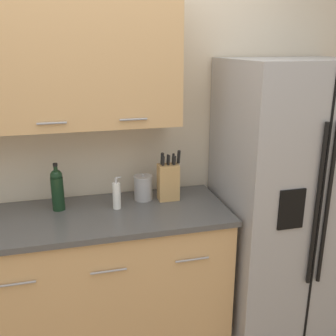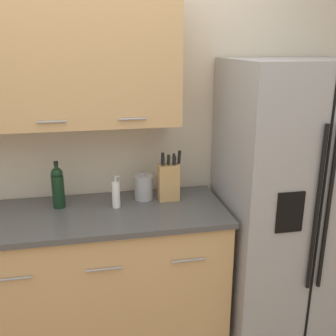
{
  "view_description": "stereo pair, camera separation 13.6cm",
  "coord_description": "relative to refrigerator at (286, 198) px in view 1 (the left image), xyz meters",
  "views": [
    {
      "loc": [
        -0.14,
        -1.26,
        1.88
      ],
      "look_at": [
        0.44,
        0.96,
        1.16
      ],
      "focal_mm": 42.0,
      "sensor_mm": 36.0,
      "label": 1
    },
    {
      "loc": [
        -0.0,
        -1.29,
        1.88
      ],
      "look_at": [
        0.44,
        0.96,
        1.16
      ],
      "focal_mm": 42.0,
      "sensor_mm": 36.0,
      "label": 2
    }
  ],
  "objects": [
    {
      "name": "wall_back",
      "position": [
        -1.3,
        0.35,
        0.51
      ],
      "size": [
        10.0,
        0.39,
        2.6
      ],
      "color": "beige",
      "rests_on": "ground_plane"
    },
    {
      "name": "counter_unit",
      "position": [
        -1.47,
        0.05,
        -0.44
      ],
      "size": [
        2.02,
        0.64,
        0.91
      ],
      "color": "black",
      "rests_on": "ground_plane"
    },
    {
      "name": "refrigerator",
      "position": [
        0.0,
        0.0,
        0.0
      ],
      "size": [
        0.85,
        0.75,
        1.8
      ],
      "color": "#9E9EA0",
      "rests_on": "ground_plane"
    },
    {
      "name": "knife_block",
      "position": [
        -0.78,
        0.15,
        0.14
      ],
      "size": [
        0.15,
        0.09,
        0.33
      ],
      "color": "tan",
      "rests_on": "counter_unit"
    },
    {
      "name": "wine_bottle",
      "position": [
        -1.47,
        0.16,
        0.15
      ],
      "size": [
        0.08,
        0.08,
        0.3
      ],
      "color": "black",
      "rests_on": "counter_unit"
    },
    {
      "name": "soap_dispenser",
      "position": [
        -1.12,
        0.09,
        0.09
      ],
      "size": [
        0.05,
        0.05,
        0.21
      ],
      "color": "white",
      "rests_on": "counter_unit"
    },
    {
      "name": "steel_canister",
      "position": [
        -0.93,
        0.2,
        0.09
      ],
      "size": [
        0.12,
        0.12,
        0.18
      ],
      "color": "#A3A3A5",
      "rests_on": "counter_unit"
    }
  ]
}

